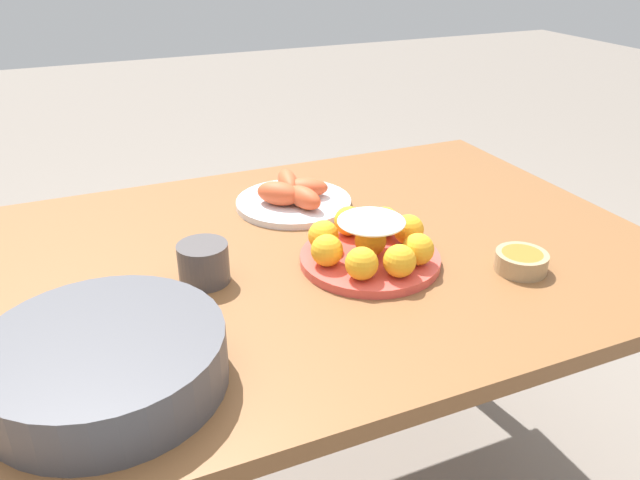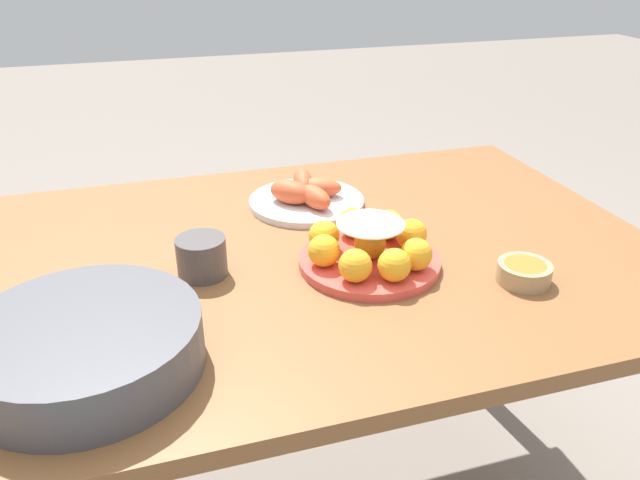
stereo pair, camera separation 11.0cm
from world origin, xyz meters
name	(u,v)px [view 1 (the left image)]	position (x,y,z in m)	size (l,w,h in m)	color
dining_table	(273,300)	(0.00, 0.00, 0.64)	(1.44, 0.89, 0.73)	brown
cake_plate	(371,245)	(-0.16, 0.09, 0.77)	(0.25, 0.25, 0.09)	#E04C42
serving_bowl	(105,359)	(0.31, 0.25, 0.77)	(0.31, 0.31, 0.08)	#4C4C51
sauce_bowl	(521,261)	(-0.38, 0.22, 0.75)	(0.09, 0.09, 0.03)	tan
seafood_platter	(293,196)	(-0.12, -0.20, 0.75)	(0.25, 0.25, 0.06)	silver
cup_far	(204,263)	(0.13, 0.04, 0.76)	(0.09, 0.09, 0.07)	#4C4747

